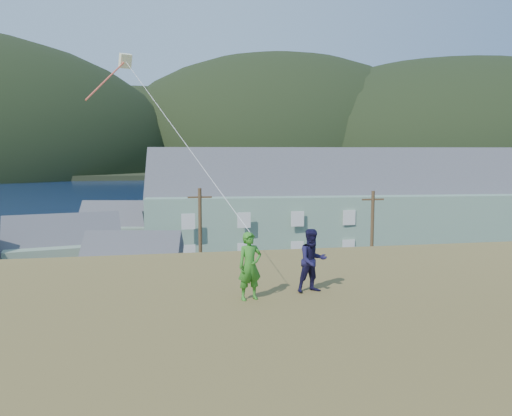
{
  "coord_description": "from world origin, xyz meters",
  "views": [
    {
      "loc": [
        -3.22,
        -31.35,
        11.0
      ],
      "look_at": [
        0.3,
        -11.92,
        8.8
      ],
      "focal_mm": 35.0,
      "sensor_mm": 36.0,
      "label": 1
    }
  ],
  "objects": [
    {
      "name": "waterfront_lot",
      "position": [
        0.0,
        17.0,
        0.06
      ],
      "size": [
        72.0,
        36.0,
        0.12
      ],
      "primitive_type": "cube",
      "color": "#28282B",
      "rests_on": "ground"
    },
    {
      "name": "shed_palegreen_far",
      "position": [
        -7.26,
        23.49,
        2.68
      ],
      "size": [
        11.33,
        7.73,
        7.01
      ],
      "rotation": [
        0.0,
        0.0,
        -0.19
      ],
      "color": "slate",
      "rests_on": "waterfront_lot"
    },
    {
      "name": "kite_rig",
      "position": [
        -4.74,
        -10.74,
        14.38
      ],
      "size": [
        2.43,
        4.55,
        10.83
      ],
      "color": "#FAF9BE",
      "rests_on": "ground"
    },
    {
      "name": "wharf",
      "position": [
        -6.0,
        40.0,
        0.45
      ],
      "size": [
        26.0,
        14.0,
        0.9
      ],
      "primitive_type": "cube",
      "color": "gray",
      "rests_on": "ground"
    },
    {
      "name": "kite_flyer_green",
      "position": [
        -1.13,
        -18.9,
        8.08
      ],
      "size": [
        0.73,
        0.57,
        1.77
      ],
      "primitive_type": "imported",
      "rotation": [
        0.0,
        0.0,
        0.24
      ],
      "color": "#317F22",
      "rests_on": "hillside"
    },
    {
      "name": "grass_strip",
      "position": [
        0.0,
        -2.0,
        0.05
      ],
      "size": [
        110.0,
        8.0,
        0.1
      ],
      "primitive_type": "cube",
      "color": "#4C3D19",
      "rests_on": "ground"
    },
    {
      "name": "far_shore",
      "position": [
        0.0,
        330.0,
        1.0
      ],
      "size": [
        900.0,
        320.0,
        2.0
      ],
      "primitive_type": "cube",
      "color": "black",
      "rests_on": "ground"
    },
    {
      "name": "lodge",
      "position": [
        14.65,
        18.37,
        5.33
      ],
      "size": [
        40.24,
        13.85,
        13.91
      ],
      "rotation": [
        0.0,
        0.0,
        -0.07
      ],
      "color": "slate",
      "rests_on": "waterfront_lot"
    },
    {
      "name": "shed_white",
      "position": [
        -5.93,
        7.31,
        2.3
      ],
      "size": [
        8.23,
        6.19,
        5.95
      ],
      "rotation": [
        0.0,
        0.0,
        -0.18
      ],
      "color": "silver",
      "rests_on": "waterfront_lot"
    },
    {
      "name": "parked_cars",
      "position": [
        -8.19,
        20.76,
        0.84
      ],
      "size": [
        25.57,
        13.35,
        1.56
      ],
      "color": "black",
      "rests_on": "waterfront_lot"
    },
    {
      "name": "utility_poles",
      "position": [
        -3.46,
        1.5,
        4.36
      ],
      "size": [
        30.9,
        0.24,
        8.68
      ],
      "color": "#47331E",
      "rests_on": "waterfront_lot"
    },
    {
      "name": "kite_flyer_navy",
      "position": [
        0.67,
        -18.5,
        8.07
      ],
      "size": [
        0.95,
        0.8,
        1.74
      ],
      "primitive_type": "imported",
      "rotation": [
        0.0,
        0.0,
        0.19
      ],
      "color": "#171437",
      "rests_on": "hillside"
    },
    {
      "name": "ground",
      "position": [
        0.0,
        0.0,
        0.0
      ],
      "size": [
        900.0,
        900.0,
        0.0
      ],
      "primitive_type": "plane",
      "color": "#0A1638",
      "rests_on": "ground"
    },
    {
      "name": "shed_palegreen_near",
      "position": [
        -11.96,
        12.93,
        2.6
      ],
      "size": [
        10.46,
        7.66,
        6.9
      ],
      "rotation": [
        0.0,
        0.0,
        0.2
      ],
      "color": "gray",
      "rests_on": "waterfront_lot"
    },
    {
      "name": "far_hills",
      "position": [
        35.59,
        279.38,
        2.0
      ],
      "size": [
        760.0,
        265.0,
        143.0
      ],
      "color": "black",
      "rests_on": "ground"
    }
  ]
}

